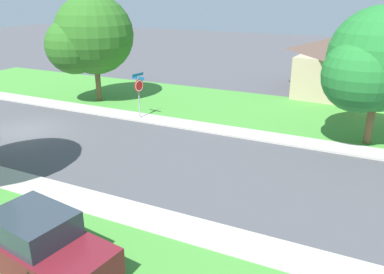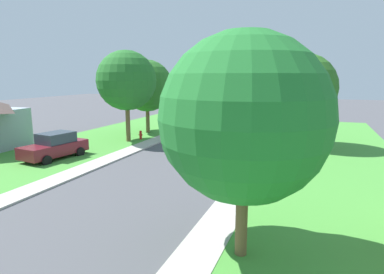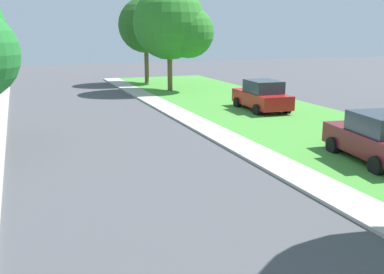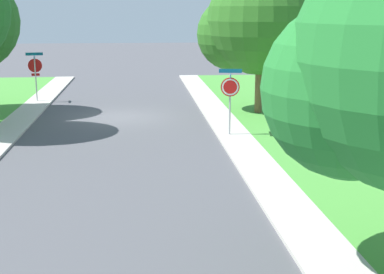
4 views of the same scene
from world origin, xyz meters
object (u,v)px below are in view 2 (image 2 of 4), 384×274
at_px(tree_sidewalk_mid, 298,90).
at_px(fire_hydrant, 141,135).
at_px(tree_across_right, 236,122).
at_px(car_maroon_kerbside_mid, 55,146).
at_px(stop_sign_near_corner, 184,111).
at_px(stop_sign_far_corner, 261,130).
at_px(tree_corner_large, 125,82).
at_px(tree_sidewalk_near, 145,87).

xyz_separation_m(tree_sidewalk_mid, fire_hydrant, (12.58, 2.28, -3.94)).
distance_m(tree_sidewalk_mid, tree_across_right, 17.30).
distance_m(car_maroon_kerbside_mid, tree_across_right, 15.86).
bearing_deg(stop_sign_near_corner, car_maroon_kerbside_mid, 77.25).
xyz_separation_m(stop_sign_far_corner, car_maroon_kerbside_mid, (12.63, 5.06, -1.01)).
xyz_separation_m(car_maroon_kerbside_mid, tree_corner_large, (-1.22, -6.82, 4.04)).
relative_size(stop_sign_far_corner, car_maroon_kerbside_mid, 0.62).
distance_m(stop_sign_near_corner, tree_corner_large, 8.52).
height_order(tree_across_right, fire_hydrant, tree_across_right).
height_order(tree_corner_large, tree_sidewalk_mid, tree_corner_large).
bearing_deg(fire_hydrant, stop_sign_far_corner, 165.57).
bearing_deg(tree_sidewalk_mid, tree_corner_large, 13.70).
height_order(tree_sidewalk_near, tree_across_right, tree_sidewalk_near).
bearing_deg(tree_across_right, tree_sidewalk_mid, -92.65).
bearing_deg(tree_corner_large, stop_sign_near_corner, -105.02).
bearing_deg(fire_hydrant, tree_sidewalk_mid, -169.73).
bearing_deg(tree_corner_large, tree_sidewalk_mid, -166.30).
bearing_deg(tree_across_right, car_maroon_kerbside_mid, -27.63).
bearing_deg(tree_sidewalk_mid, tree_across_right, 87.35).
height_order(stop_sign_near_corner, tree_across_right, tree_across_right).
bearing_deg(tree_sidewalk_mid, stop_sign_far_corner, 68.88).
relative_size(stop_sign_near_corner, tree_sidewalk_mid, 0.39).
distance_m(stop_sign_near_corner, tree_across_right, 24.22).
bearing_deg(tree_corner_large, tree_across_right, 131.80).
bearing_deg(car_maroon_kerbside_mid, tree_corner_large, -100.14).
bearing_deg(fire_hydrant, car_maroon_kerbside_mid, 75.68).
bearing_deg(tree_sidewalk_near, tree_across_right, 125.32).
bearing_deg(car_maroon_kerbside_mid, fire_hydrant, -104.32).
relative_size(tree_corner_large, tree_sidewalk_mid, 1.05).
xyz_separation_m(stop_sign_near_corner, tree_sidewalk_near, (2.68, 3.15, 2.49)).
bearing_deg(tree_sidewalk_near, stop_sign_far_corner, 152.33).
relative_size(car_maroon_kerbside_mid, tree_sidewalk_mid, 0.63).
bearing_deg(tree_sidewalk_mid, car_maroon_kerbside_mid, 34.68).
relative_size(stop_sign_near_corner, tree_corner_large, 0.37).
relative_size(stop_sign_near_corner, stop_sign_far_corner, 1.00).
bearing_deg(stop_sign_near_corner, tree_sidewalk_near, 49.64).
distance_m(tree_corner_large, fire_hydrant, 4.64).
distance_m(tree_sidewalk_near, fire_hydrant, 5.48).
xyz_separation_m(stop_sign_far_corner, fire_hydrant, (10.64, -2.74, -1.45)).
bearing_deg(tree_across_right, stop_sign_far_corner, -84.71).
relative_size(tree_corner_large, fire_hydrant, 9.02).
bearing_deg(tree_corner_large, tree_sidewalk_near, -82.28).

